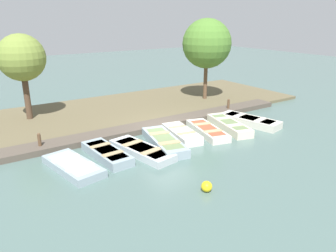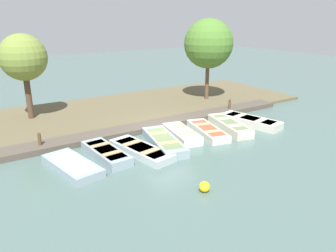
# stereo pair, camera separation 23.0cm
# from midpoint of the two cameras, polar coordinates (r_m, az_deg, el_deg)

# --- Properties ---
(ground_plane) EXTENTS (80.00, 80.00, 0.00)m
(ground_plane) POSITION_cam_midpoint_polar(r_m,az_deg,el_deg) (17.23, -0.35, -1.15)
(ground_plane) COLOR #4C6660
(shore_bank) EXTENTS (8.00, 24.00, 0.19)m
(shore_bank) POSITION_cam_midpoint_polar(r_m,az_deg,el_deg) (21.37, -7.70, 2.88)
(shore_bank) COLOR brown
(shore_bank) RESTS_ON ground_plane
(dock_walkway) EXTENTS (1.21, 17.43, 0.29)m
(dock_walkway) POSITION_cam_midpoint_polar(r_m,az_deg,el_deg) (18.07, -2.26, 0.26)
(dock_walkway) COLOR #51473D
(dock_walkway) RESTS_ON ground_plane
(rowboat_0) EXTENTS (3.21, 1.76, 0.34)m
(rowboat_0) POSITION_cam_midpoint_polar(r_m,az_deg,el_deg) (13.66, -16.67, -6.69)
(rowboat_0) COLOR #8C9EA8
(rowboat_0) RESTS_ON ground_plane
(rowboat_1) EXTENTS (3.08, 1.23, 0.41)m
(rowboat_1) POSITION_cam_midpoint_polar(r_m,az_deg,el_deg) (14.42, -11.10, -4.69)
(rowboat_1) COLOR #8C9EA8
(rowboat_1) RESTS_ON ground_plane
(rowboat_2) EXTENTS (3.57, 1.71, 0.34)m
(rowboat_2) POSITION_cam_midpoint_polar(r_m,az_deg,el_deg) (14.62, -5.07, -4.23)
(rowboat_2) COLOR #B2BCC1
(rowboat_2) RESTS_ON ground_plane
(rowboat_3) EXTENTS (3.75, 1.85, 0.42)m
(rowboat_3) POSITION_cam_midpoint_polar(r_m,az_deg,el_deg) (15.43, -1.11, -2.72)
(rowboat_3) COLOR #8C9EA8
(rowboat_3) RESTS_ON ground_plane
(rowboat_4) EXTENTS (2.87, 1.47, 0.44)m
(rowboat_4) POSITION_cam_midpoint_polar(r_m,az_deg,el_deg) (16.45, 1.99, -1.33)
(rowboat_4) COLOR silver
(rowboat_4) RESTS_ON ground_plane
(rowboat_5) EXTENTS (3.35, 1.73, 0.37)m
(rowboat_5) POSITION_cam_midpoint_polar(r_m,az_deg,el_deg) (17.11, 6.47, -0.77)
(rowboat_5) COLOR beige
(rowboat_5) RESTS_ON ground_plane
(rowboat_6) EXTENTS (3.54, 1.75, 0.44)m
(rowboat_6) POSITION_cam_midpoint_polar(r_m,az_deg,el_deg) (17.99, 10.19, 0.16)
(rowboat_6) COLOR beige
(rowboat_6) RESTS_ON ground_plane
(rowboat_7) EXTENTS (3.60, 1.86, 0.43)m
(rowboat_7) POSITION_cam_midpoint_polar(r_m,az_deg,el_deg) (19.01, 13.67, 0.90)
(rowboat_7) COLOR beige
(rowboat_7) RESTS_ON ground_plane
(mooring_post_near) EXTENTS (0.15, 0.15, 0.90)m
(mooring_post_near) POSITION_cam_midpoint_polar(r_m,az_deg,el_deg) (15.80, -21.83, -2.66)
(mooring_post_near) COLOR brown
(mooring_post_near) RESTS_ON ground_plane
(mooring_post_far) EXTENTS (0.15, 0.15, 0.90)m
(mooring_post_far) POSITION_cam_midpoint_polar(r_m,az_deg,el_deg) (21.01, 10.15, 3.49)
(mooring_post_far) COLOR brown
(mooring_post_far) RESTS_ON ground_plane
(buoy) EXTENTS (0.39, 0.39, 0.39)m
(buoy) POSITION_cam_midpoint_polar(r_m,az_deg,el_deg) (11.64, 6.18, -10.43)
(buoy) COLOR yellow
(buoy) RESTS_ON ground_plane
(park_tree_far_left) EXTENTS (2.57, 2.57, 4.96)m
(park_tree_far_left) POSITION_cam_midpoint_polar(r_m,az_deg,el_deg) (19.96, -24.45, 10.68)
(park_tree_far_left) COLOR #4C3828
(park_tree_far_left) RESTS_ON ground_plane
(park_tree_left) EXTENTS (3.36, 3.36, 5.72)m
(park_tree_left) POSITION_cam_midpoint_polar(r_m,az_deg,el_deg) (23.18, 6.47, 14.04)
(park_tree_left) COLOR brown
(park_tree_left) RESTS_ON ground_plane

